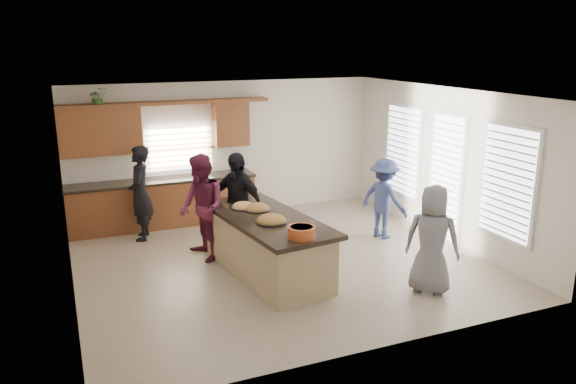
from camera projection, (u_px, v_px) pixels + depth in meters
name	position (u px, v px, depth m)	size (l,w,h in m)	color
floor	(280.00, 262.00, 9.42)	(6.50, 6.50, 0.00)	tan
room_shell	(280.00, 150.00, 8.92)	(6.52, 6.02, 2.81)	silver
back_cabinetry	(160.00, 181.00, 11.07)	(4.08, 0.66, 2.46)	brown
right_wall_glazing	(448.00, 169.00, 10.15)	(0.06, 4.00, 2.25)	white
island	(267.00, 247.00, 8.84)	(1.50, 2.83, 0.95)	tan
platter_front	(271.00, 221.00, 8.41)	(0.49, 0.49, 0.20)	black
platter_mid	(257.00, 209.00, 9.02)	(0.43, 0.43, 0.18)	black
platter_back	(243.00, 207.00, 9.12)	(0.40, 0.40, 0.16)	black
salad_bowl	(301.00, 232.00, 7.74)	(0.39, 0.39, 0.16)	#C45023
clear_cup	(312.00, 224.00, 8.17)	(0.07, 0.07, 0.11)	white
plate_stack	(239.00, 200.00, 9.50)	(0.20, 0.20, 0.05)	#C699DF
flower_vase	(234.00, 184.00, 9.70)	(0.14, 0.14, 0.44)	silver
potted_plant	(98.00, 97.00, 10.33)	(0.33, 0.28, 0.36)	#487B31
woman_left_back	(140.00, 193.00, 10.30)	(0.64, 0.42, 1.76)	black
woman_left_mid	(202.00, 208.00, 9.32)	(0.87, 0.68, 1.80)	maroon
woman_left_front	(237.00, 204.00, 9.54)	(1.05, 0.44, 1.80)	black
woman_right_back	(384.00, 199.00, 10.41)	(0.98, 0.56, 1.51)	navy
woman_right_front	(432.00, 240.00, 8.10)	(0.79, 0.52, 1.62)	slate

